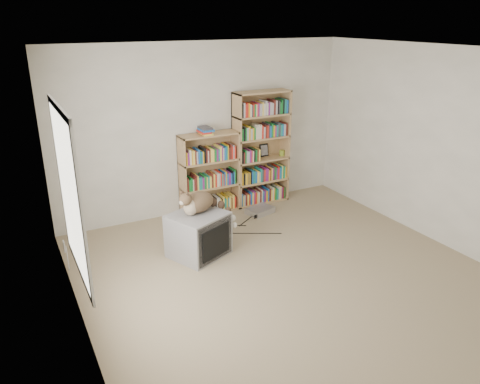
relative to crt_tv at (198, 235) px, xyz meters
name	(u,v)px	position (x,y,z in m)	size (l,w,h in m)	color
floor	(297,283)	(0.71, -1.14, -0.27)	(4.50, 5.00, 0.01)	tan
wall_back	(205,129)	(0.71, 1.36, 0.98)	(4.50, 0.02, 2.50)	white
wall_left	(75,219)	(-1.54, -1.14, 0.98)	(0.02, 5.00, 2.50)	white
wall_right	(452,151)	(2.96, -1.14, 0.98)	(0.02, 5.00, 2.50)	white
ceiling	(308,52)	(0.71, -1.14, 2.23)	(4.50, 5.00, 0.02)	white
window	(70,194)	(-1.53, -0.94, 1.13)	(0.02, 1.22, 1.52)	white
crt_tv	(198,235)	(0.00, 0.00, 0.00)	(0.81, 0.78, 0.55)	gray
cat	(203,204)	(0.10, 0.05, 0.37)	(0.76, 0.46, 0.55)	#332315
bookcase_tall	(261,151)	(1.59, 1.22, 0.57)	(0.88, 0.30, 1.77)	tan
bookcase_short	(209,177)	(0.70, 1.22, 0.28)	(0.89, 0.30, 1.22)	tan
book_stack	(205,131)	(0.64, 1.18, 1.00)	(0.20, 0.26, 0.11)	red
green_mug	(282,153)	(1.96, 1.20, 0.49)	(0.08, 0.08, 0.09)	olive
framed_print	(264,150)	(1.69, 1.30, 0.55)	(0.15, 0.01, 0.20)	black
dvd_player	(260,210)	(1.34, 0.78, -0.23)	(0.39, 0.28, 0.09)	#BAB9BE
wall_outlet	(64,246)	(-1.53, 0.34, 0.05)	(0.01, 0.08, 0.13)	silver
floor_cables	(245,226)	(0.91, 0.46, -0.27)	(1.20, 0.70, 0.01)	black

